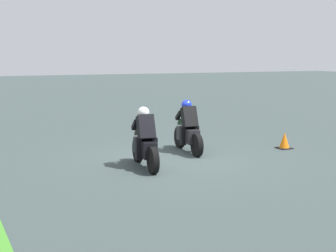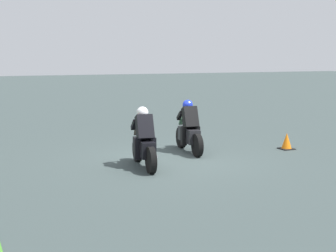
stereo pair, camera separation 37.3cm
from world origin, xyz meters
name	(u,v)px [view 1 (the left image)]	position (x,y,z in m)	size (l,w,h in m)	color
ground_plane	(170,160)	(0.00, 0.00, 0.00)	(120.00, 120.00, 0.00)	#384544
rider_lane_a	(188,131)	(0.77, -0.95, 0.62)	(2.04, 0.58, 1.51)	black
rider_lane_b	(145,143)	(-0.51, 0.94, 0.62)	(2.04, 0.58, 1.51)	black
traffic_cone	(284,141)	(-0.02, -3.81, 0.23)	(0.40, 0.40, 0.49)	black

